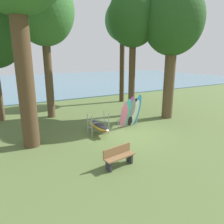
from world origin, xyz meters
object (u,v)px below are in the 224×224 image
Objects in this scene: tree_far_left_back at (123,22)px; tree_foreground_right at (173,23)px; tree_far_right_back at (133,19)px; board_storage_rack at (98,126)px; leaning_board_pile at (131,113)px; tree_mid_behind at (44,11)px; park_bench at (119,156)px.

tree_foreground_right is at bearing -91.08° from tree_far_left_back.
board_storage_rack is at bearing -148.97° from tree_far_right_back.
tree_far_right_back reaches higher than leaning_board_pile.
tree_foreground_right is 4.19× the size of leaning_board_pile.
board_storage_rack is (-2.28, 0.05, -0.50)m from leaning_board_pile.
tree_foreground_right is 8.81m from tree_mid_behind.
tree_far_left_back reaches higher than tree_far_right_back.
leaning_board_pile reaches higher than board_storage_rack.
tree_far_left_back reaches higher than park_bench.
tree_far_left_back is 1.05× the size of tree_far_right_back.
board_storage_rack is at bearing -130.56° from tree_far_left_back.
tree_foreground_right is at bearing 5.20° from board_storage_rack.
tree_far_right_back is (-1.99, 1.88, 0.35)m from tree_foreground_right.
park_bench is at bearing -86.10° from tree_mid_behind.
tree_far_left_back is at bearing 49.44° from board_storage_rack.
tree_mid_behind is 9.03m from leaning_board_pile.
leaning_board_pile is 1.52× the size of park_bench.
leaning_board_pile reaches higher than park_bench.
tree_far_right_back is at bearing 31.03° from board_storage_rack.
park_bench is (-4.98, -6.30, -6.59)m from tree_far_right_back.
leaning_board_pile is (-1.76, -2.48, -6.04)m from tree_far_right_back.
board_storage_rack is at bearing -174.80° from tree_foreground_right.
tree_mid_behind is at bearing 93.90° from park_bench.
tree_far_right_back is (5.58, -2.57, -0.40)m from tree_mid_behind.
tree_foreground_right is 1.00× the size of tree_far_right_back.
tree_foreground_right is 0.95× the size of tree_far_left_back.
tree_far_left_back is 5.24m from tree_far_right_back.
tree_foreground_right is at bearing -30.45° from tree_mid_behind.
tree_far_left_back is 14.96m from park_bench.
board_storage_rack is at bearing -72.84° from tree_mid_behind.
tree_foreground_right reaches higher than board_storage_rack.
tree_foreground_right is 6.84m from leaning_board_pile.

